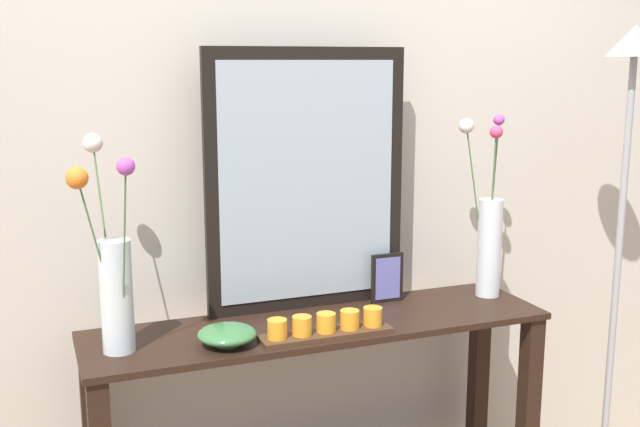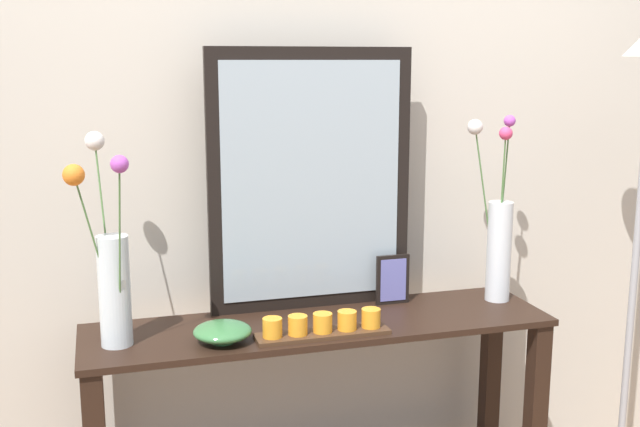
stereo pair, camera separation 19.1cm
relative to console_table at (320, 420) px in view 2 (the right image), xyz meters
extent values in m
cube|color=beige|center=(0.00, 0.31, 0.83)|extent=(6.40, 0.08, 2.70)
cube|color=black|center=(0.00, 0.00, 0.31)|extent=(1.42, 0.37, 0.02)
cube|color=black|center=(0.67, 0.15, -0.11)|extent=(0.06, 0.06, 0.82)
cube|color=black|center=(0.02, 0.16, 0.73)|extent=(0.65, 0.03, 0.82)
cube|color=#9EADB7|center=(0.02, 0.14, 0.73)|extent=(0.57, 0.00, 0.74)
cylinder|color=silver|center=(-0.60, -0.02, 0.48)|extent=(0.09, 0.09, 0.31)
cylinder|color=#4C753D|center=(-0.61, 0.03, 0.61)|extent=(0.04, 0.12, 0.54)
sphere|color=silver|center=(-0.63, 0.09, 0.88)|extent=(0.05, 0.05, 0.05)
cylinder|color=#4C753D|center=(-0.63, -0.04, 0.58)|extent=(0.11, 0.08, 0.47)
sphere|color=orange|center=(-0.68, -0.08, 0.81)|extent=(0.06, 0.06, 0.06)
cylinder|color=#4C753D|center=(-0.58, -0.08, 0.59)|extent=(0.03, 0.10, 0.50)
sphere|color=#B24CB7|center=(-0.57, -0.13, 0.84)|extent=(0.05, 0.05, 0.05)
cylinder|color=silver|center=(0.63, 0.05, 0.49)|extent=(0.08, 0.08, 0.33)
cylinder|color=#4C753D|center=(0.58, 0.07, 0.62)|extent=(0.11, 0.01, 0.55)
sphere|color=silver|center=(0.53, 0.07, 0.89)|extent=(0.05, 0.05, 0.05)
cylinder|color=#4C753D|center=(0.63, 0.06, 0.63)|extent=(0.03, 0.01, 0.57)
sphere|color=#B24CB7|center=(0.65, 0.06, 0.91)|extent=(0.04, 0.04, 0.04)
cylinder|color=#4C753D|center=(0.62, 0.04, 0.61)|extent=(0.01, 0.03, 0.53)
sphere|color=#EA4275|center=(0.62, 0.03, 0.88)|extent=(0.04, 0.04, 0.04)
cube|color=#472D1C|center=(-0.03, -0.12, 0.33)|extent=(0.39, 0.09, 0.01)
cylinder|color=orange|center=(-0.17, -0.12, 0.36)|extent=(0.06, 0.06, 0.05)
cylinder|color=orange|center=(-0.10, -0.12, 0.36)|extent=(0.06, 0.06, 0.05)
cylinder|color=orange|center=(-0.03, -0.12, 0.36)|extent=(0.06, 0.06, 0.05)
cylinder|color=orange|center=(0.05, -0.12, 0.36)|extent=(0.06, 0.06, 0.05)
cylinder|color=orange|center=(0.12, -0.12, 0.36)|extent=(0.06, 0.06, 0.05)
cube|color=black|center=(0.28, 0.11, 0.40)|extent=(0.11, 0.01, 0.16)
cube|color=#6767B2|center=(0.28, 0.10, 0.40)|extent=(0.09, 0.00, 0.14)
cylinder|color=#38703D|center=(-0.31, -0.09, 0.32)|extent=(0.07, 0.07, 0.01)
ellipsoid|color=#38703D|center=(-0.31, -0.09, 0.35)|extent=(0.17, 0.17, 0.05)
cylinder|color=#9E9EA3|center=(1.05, -0.09, 0.31)|extent=(0.02, 0.02, 1.62)
camera|label=1|loc=(-0.80, -2.07, 1.10)|focal=43.19mm
camera|label=2|loc=(-0.62, -2.14, 1.10)|focal=43.19mm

